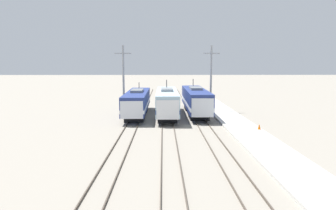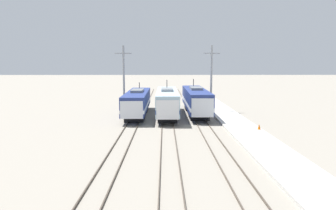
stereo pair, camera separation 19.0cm
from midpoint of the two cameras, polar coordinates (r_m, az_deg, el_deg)
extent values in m
plane|color=gray|center=(41.43, -0.20, -3.53)|extent=(400.00, 400.00, 0.00)
cube|color=#4C4238|center=(41.68, -7.33, -3.42)|extent=(0.07, 120.00, 0.15)
cube|color=#4C4238|center=(41.55, -5.36, -3.42)|extent=(0.07, 120.00, 0.15)
cube|color=#4C4238|center=(41.42, -1.19, -3.43)|extent=(0.07, 120.00, 0.15)
cube|color=#4C4238|center=(41.43, 0.80, -3.42)|extent=(0.07, 120.00, 0.15)
cube|color=#4C4238|center=(41.63, 4.96, -3.40)|extent=(0.07, 120.00, 0.15)
cube|color=#4C4238|center=(41.80, 6.92, -3.38)|extent=(0.07, 120.00, 0.15)
cube|color=black|center=(45.18, -5.91, -2.07)|extent=(2.60, 3.93, 0.95)
cube|color=black|center=(53.98, -5.08, -0.56)|extent=(2.60, 3.93, 0.95)
cube|color=navy|center=(49.35, -5.48, 0.79)|extent=(3.06, 17.85, 2.60)
cube|color=silver|center=(49.41, -5.48, 0.19)|extent=(3.10, 17.89, 0.47)
cube|color=silver|center=(41.67, -6.34, -0.64)|extent=(2.81, 2.46, 2.21)
cube|color=black|center=(40.47, -6.50, -0.18)|extent=(2.39, 0.08, 0.62)
cube|color=slate|center=(49.21, -5.50, 2.50)|extent=(1.68, 4.46, 0.35)
cylinder|color=#38383D|center=(53.08, -5.17, 3.30)|extent=(0.12, 0.12, 1.20)
cube|color=#232326|center=(44.38, -0.24, -2.19)|extent=(2.58, 3.86, 0.95)
cube|color=#232326|center=(53.05, -0.34, -0.67)|extent=(2.58, 3.86, 0.95)
cube|color=#9EBCCC|center=(48.47, -0.30, 0.84)|extent=(3.04, 17.54, 2.82)
cube|color=navy|center=(48.53, -0.30, 0.18)|extent=(3.08, 17.58, 0.51)
cube|color=silver|center=(40.68, -0.19, -0.66)|extent=(2.80, 1.99, 2.40)
cube|color=black|center=(39.71, -0.18, -0.08)|extent=(2.38, 0.08, 0.67)
cube|color=gray|center=(48.32, -0.30, 2.71)|extent=(1.67, 4.38, 0.35)
cylinder|color=#38383D|center=(52.13, -0.34, 3.63)|extent=(0.12, 0.12, 1.44)
cube|color=black|center=(46.58, 5.22, -1.78)|extent=(2.63, 4.13, 0.95)
cube|color=black|center=(55.82, 4.21, -0.30)|extent=(2.63, 4.13, 0.95)
cube|color=navy|center=(50.96, 4.69, 1.14)|extent=(3.09, 18.75, 2.85)
cube|color=silver|center=(51.02, 4.68, 0.50)|extent=(3.13, 18.79, 0.51)
cube|color=silver|center=(42.81, 5.75, -0.29)|extent=(2.85, 2.39, 2.42)
cube|color=black|center=(41.64, 5.93, 0.24)|extent=(2.42, 0.08, 0.68)
cube|color=slate|center=(50.82, 4.71, 2.93)|extent=(1.70, 4.69, 0.35)
cylinder|color=#38383D|center=(54.88, 4.30, 3.81)|extent=(0.12, 0.12, 1.43)
cylinder|color=gray|center=(53.93, -7.87, 4.59)|extent=(0.34, 0.34, 10.69)
cube|color=gray|center=(53.91, -7.94, 8.90)|extent=(2.72, 0.16, 0.16)
cylinder|color=gray|center=(54.09, 7.39, 4.60)|extent=(0.34, 0.34, 10.69)
cube|color=gray|center=(54.07, 7.46, 8.91)|extent=(2.72, 0.16, 0.16)
cube|color=beige|center=(42.44, 11.83, -3.25)|extent=(4.00, 120.00, 0.25)
cone|color=orange|center=(38.82, 15.46, -3.66)|extent=(0.38, 0.38, 0.63)
camera|label=1|loc=(0.09, -90.13, -0.02)|focal=35.00mm
camera|label=2|loc=(0.09, 89.87, 0.02)|focal=35.00mm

